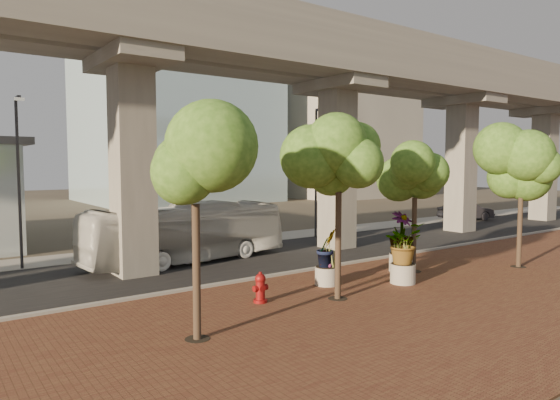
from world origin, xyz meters
TOP-DOWN VIEW (x-y plane):
  - ground at (0.00, 0.00)m, footprint 160.00×160.00m
  - brick_plaza at (0.00, -8.00)m, footprint 70.00×13.00m
  - asphalt_road at (0.00, 2.00)m, footprint 90.00×8.00m
  - curb_strip at (0.00, -2.00)m, footprint 70.00×0.25m
  - far_sidewalk at (0.00, 7.50)m, footprint 90.00×3.00m
  - transit_viaduct at (0.00, 2.00)m, footprint 72.00×5.60m
  - midrise_block at (38.00, 36.00)m, footprint 18.00×16.00m
  - transit_bus at (-2.90, 3.17)m, footprint 10.60×3.38m
  - parked_car at (24.36, 5.69)m, footprint 5.01×3.03m
  - fire_hydrant at (-4.05, -5.00)m, footprint 0.54×0.49m
  - planter_front at (2.19, -6.08)m, footprint 2.26×2.26m
  - planter_right at (3.86, -4.57)m, footprint 2.52×2.52m
  - planter_left at (-0.50, -4.47)m, footprint 2.06×2.06m
  - street_tree_far_west at (-7.50, -7.01)m, footprint 3.79×3.79m
  - street_tree_near_west at (-1.54, -6.25)m, footprint 3.59×3.59m
  - street_tree_near_east at (4.32, -4.90)m, footprint 3.59×3.59m
  - street_tree_far_east at (9.10, -7.19)m, footprint 3.84×3.84m
  - streetlamp_west at (-9.82, 6.11)m, footprint 0.39×1.14m
  - streetlamp_east at (7.63, 5.70)m, footprint 0.42×1.22m

SIDE VIEW (x-z plane):
  - ground at x=0.00m, z-range 0.00..0.00m
  - asphalt_road at x=0.00m, z-range 0.00..0.04m
  - brick_plaza at x=0.00m, z-range 0.00..0.06m
  - far_sidewalk at x=0.00m, z-range 0.00..0.06m
  - curb_strip at x=0.00m, z-range 0.00..0.16m
  - fire_hydrant at x=-4.05m, z-range 0.04..1.12m
  - parked_car at x=24.36m, z-range 0.00..1.56m
  - planter_left at x=-0.50m, z-range 0.30..2.57m
  - transit_bus at x=-2.90m, z-range 0.00..2.90m
  - planter_front at x=2.19m, z-range 0.33..2.81m
  - planter_right at x=3.86m, z-range 0.34..3.04m
  - street_tree_near_east at x=4.32m, z-range 1.41..7.42m
  - streetlamp_west at x=-9.82m, z-range 0.66..8.51m
  - street_tree_far_east at x=9.10m, z-range 1.50..7.91m
  - street_tree_far_west at x=-7.50m, z-range 1.61..8.20m
  - streetlamp_east at x=7.63m, z-range 0.70..9.12m
  - street_tree_near_west at x=-1.54m, z-range 1.67..8.21m
  - transit_viaduct at x=0.00m, z-range 1.09..13.49m
  - midrise_block at x=38.00m, z-range 0.00..24.00m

